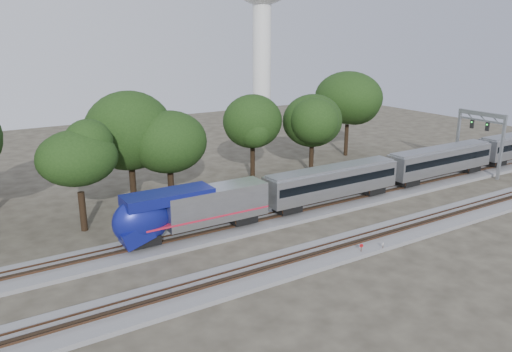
{
  "coord_description": "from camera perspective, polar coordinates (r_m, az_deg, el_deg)",
  "views": [
    {
      "loc": [
        -26.65,
        -37.02,
        20.19
      ],
      "look_at": [
        -0.33,
        5.0,
        5.85
      ],
      "focal_mm": 35.0,
      "sensor_mm": 36.0,
      "label": 1
    }
  ],
  "objects": [
    {
      "name": "tree_3",
      "position": [
        61.62,
        -14.3,
        5.01
      ],
      "size": [
        9.0,
        9.0,
        12.69
      ],
      "color": "black",
      "rests_on": "ground"
    },
    {
      "name": "switch_stand_white",
      "position": [
        49.4,
        14.3,
        -7.77
      ],
      "size": [
        0.28,
        0.15,
        0.94
      ],
      "rotation": [
        0.0,
        0.0,
        0.43
      ],
      "color": "#512D19",
      "rests_on": "ground"
    },
    {
      "name": "tree_2",
      "position": [
        53.79,
        -19.74,
        1.93
      ],
      "size": [
        8.03,
        8.03,
        11.32
      ],
      "color": "black",
      "rests_on": "ground"
    },
    {
      "name": "ground",
      "position": [
        49.88,
        3.41,
        -7.78
      ],
      "size": [
        160.0,
        160.0,
        0.0
      ],
      "primitive_type": "plane",
      "color": "#383328",
      "rests_on": "ground"
    },
    {
      "name": "tree_5",
      "position": [
        69.29,
        -0.4,
        6.25
      ],
      "size": [
        8.45,
        8.45,
        11.92
      ],
      "color": "black",
      "rests_on": "ground"
    },
    {
      "name": "switch_stand_red",
      "position": [
        48.18,
        11.94,
        -8.06
      ],
      "size": [
        0.36,
        0.16,
        1.16
      ],
      "rotation": [
        0.0,
        0.0,
        -0.35
      ],
      "color": "#512D19",
      "rests_on": "ground"
    },
    {
      "name": "signal_gantry",
      "position": [
        79.3,
        24.26,
        4.92
      ],
      "size": [
        0.64,
        7.59,
        9.23
      ],
      "color": "gray",
      "rests_on": "ground"
    },
    {
      "name": "track_far",
      "position": [
        54.41,
        -0.26,
        -5.42
      ],
      "size": [
        160.0,
        5.0,
        0.73
      ],
      "color": "slate",
      "rests_on": "ground"
    },
    {
      "name": "switch_lever",
      "position": [
        50.33,
        14.04,
        -7.85
      ],
      "size": [
        0.57,
        0.45,
        0.3
      ],
      "primitive_type": "cube",
      "rotation": [
        0.0,
        0.0,
        0.35
      ],
      "color": "#512D19",
      "rests_on": "ground"
    },
    {
      "name": "train",
      "position": [
        73.51,
        20.4,
        1.81
      ],
      "size": [
        93.47,
        3.23,
        4.76
      ],
      "color": "#B7B9BF",
      "rests_on": "ground"
    },
    {
      "name": "tree_4",
      "position": [
        60.6,
        -9.93,
        3.83
      ],
      "size": [
        7.68,
        7.68,
        10.83
      ],
      "color": "black",
      "rests_on": "ground"
    },
    {
      "name": "tree_7",
      "position": [
        84.69,
        10.51,
        8.78
      ],
      "size": [
        9.92,
        9.92,
        13.99
      ],
      "color": "black",
      "rests_on": "ground"
    },
    {
      "name": "tree_6",
      "position": [
        73.09,
        6.47,
        6.29
      ],
      "size": [
        7.98,
        7.98,
        11.25
      ],
      "color": "black",
      "rests_on": "ground"
    },
    {
      "name": "track_near",
      "position": [
        46.9,
        6.27,
        -9.2
      ],
      "size": [
        160.0,
        5.0,
        0.73
      ],
      "color": "slate",
      "rests_on": "ground"
    }
  ]
}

